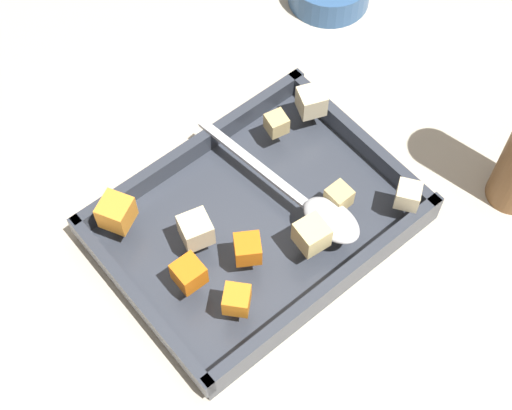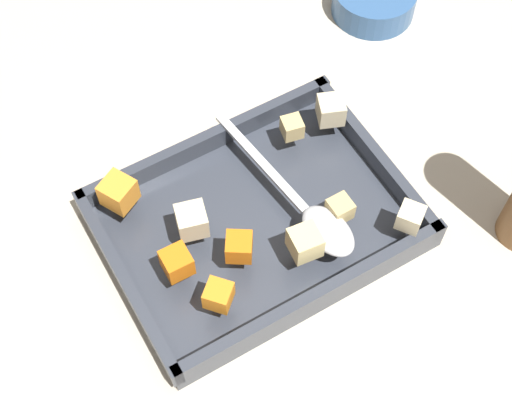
{
  "view_description": "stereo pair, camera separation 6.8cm",
  "coord_description": "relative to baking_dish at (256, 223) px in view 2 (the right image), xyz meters",
  "views": [
    {
      "loc": [
        -0.26,
        -0.3,
        0.74
      ],
      "look_at": [
        -0.0,
        0.01,
        0.05
      ],
      "focal_mm": 53.33,
      "sensor_mm": 36.0,
      "label": 1
    },
    {
      "loc": [
        -0.21,
        -0.34,
        0.74
      ],
      "look_at": [
        -0.0,
        0.01,
        0.05
      ],
      "focal_mm": 53.33,
      "sensor_mm": 36.0,
      "label": 2
    }
  ],
  "objects": [
    {
      "name": "carrot_chunk_heap_top",
      "position": [
        -0.12,
        0.08,
        0.05
      ],
      "size": [
        0.04,
        0.04,
        0.03
      ],
      "primitive_type": "cube",
      "rotation": [
        0.0,
        0.0,
        2.06
      ],
      "color": "orange",
      "rests_on": "baking_dish"
    },
    {
      "name": "potato_chunk_heap_side",
      "position": [
        0.09,
        0.07,
        0.04
      ],
      "size": [
        0.03,
        0.03,
        0.02
      ],
      "primitive_type": "cube",
      "rotation": [
        0.0,
        0.0,
        6.08
      ],
      "color": "tan",
      "rests_on": "baking_dish"
    },
    {
      "name": "carrot_chunk_corner_se",
      "position": [
        -0.1,
        -0.02,
        0.04
      ],
      "size": [
        0.03,
        0.03,
        0.03
      ],
      "primitive_type": "cube",
      "rotation": [
        0.0,
        0.0,
        6.26
      ],
      "color": "orange",
      "rests_on": "baking_dish"
    },
    {
      "name": "potato_chunk_front_center",
      "position": [
        0.14,
        0.06,
        0.04
      ],
      "size": [
        0.04,
        0.04,
        0.03
      ],
      "primitive_type": "cube",
      "rotation": [
        0.0,
        0.0,
        5.9
      ],
      "color": "beige",
      "rests_on": "baking_dish"
    },
    {
      "name": "serving_spoon",
      "position": [
        0.05,
        -0.05,
        0.04
      ],
      "size": [
        0.05,
        0.23,
        0.02
      ],
      "rotation": [
        0.0,
        0.0,
        1.69
      ],
      "color": "silver",
      "rests_on": "baking_dish"
    },
    {
      "name": "potato_chunk_near_left",
      "position": [
        0.07,
        -0.05,
        0.04
      ],
      "size": [
        0.02,
        0.02,
        0.02
      ],
      "primitive_type": "cube",
      "rotation": [
        0.0,
        0.0,
        4.72
      ],
      "color": "tan",
      "rests_on": "baking_dish"
    },
    {
      "name": "potato_chunk_back_center",
      "position": [
        0.13,
        -0.1,
        0.04
      ],
      "size": [
        0.04,
        0.04,
        0.03
      ],
      "primitive_type": "cube",
      "rotation": [
        0.0,
        0.0,
        0.61
      ],
      "color": "beige",
      "rests_on": "baking_dish"
    },
    {
      "name": "baking_dish",
      "position": [
        0.0,
        0.0,
        0.0
      ],
      "size": [
        0.32,
        0.24,
        0.04
      ],
      "color": "#333842",
      "rests_on": "ground_plane"
    },
    {
      "name": "small_prep_bowl",
      "position": [
        0.3,
        0.21,
        0.01
      ],
      "size": [
        0.11,
        0.11,
        0.04
      ],
      "primitive_type": "cylinder",
      "color": "#33598C",
      "rests_on": "ground_plane"
    },
    {
      "name": "carrot_chunk_corner_nw",
      "position": [
        -0.08,
        -0.07,
        0.04
      ],
      "size": [
        0.04,
        0.04,
        0.03
      ],
      "primitive_type": "cube",
      "rotation": [
        0.0,
        0.0,
        2.29
      ],
      "color": "orange",
      "rests_on": "baking_dish"
    },
    {
      "name": "potato_chunk_rim_edge",
      "position": [
        -0.07,
        0.01,
        0.04
      ],
      "size": [
        0.04,
        0.04,
        0.03
      ],
      "primitive_type": "cube",
      "rotation": [
        0.0,
        0.0,
        6.02
      ],
      "color": "beige",
      "rests_on": "baking_dish"
    },
    {
      "name": "ground_plane",
      "position": [
        0.0,
        -0.01,
        -0.01
      ],
      "size": [
        4.0,
        4.0,
        0.0
      ],
      "primitive_type": "plane",
      "color": "#BCB29E"
    },
    {
      "name": "carrot_chunk_far_right",
      "position": [
        -0.04,
        -0.04,
        0.04
      ],
      "size": [
        0.04,
        0.04,
        0.03
      ],
      "primitive_type": "cube",
      "rotation": [
        0.0,
        0.0,
        1.0
      ],
      "color": "orange",
      "rests_on": "baking_dish"
    },
    {
      "name": "potato_chunk_under_handle",
      "position": [
        0.02,
        -0.07,
        0.04
      ],
      "size": [
        0.03,
        0.03,
        0.03
      ],
      "primitive_type": "cube",
      "rotation": [
        0.0,
        0.0,
        1.46
      ],
      "color": "#E0CC89",
      "rests_on": "baking_dish"
    }
  ]
}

